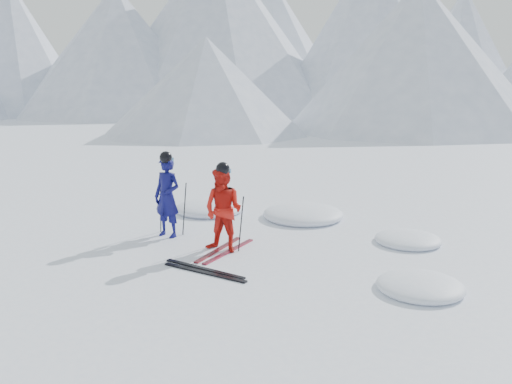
% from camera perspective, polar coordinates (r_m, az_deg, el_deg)
% --- Properties ---
extents(ground, '(160.00, 160.00, 0.00)m').
position_cam_1_polar(ground, '(9.85, 5.55, -7.60)').
color(ground, white).
rests_on(ground, ground).
extents(skier_blue, '(0.64, 0.43, 1.70)m').
position_cam_1_polar(skier_blue, '(11.40, -9.33, -0.52)').
color(skier_blue, '#0D0E53').
rests_on(skier_blue, ground).
extents(skier_red, '(0.80, 0.63, 1.63)m').
position_cam_1_polar(skier_red, '(10.31, -3.46, -1.91)').
color(skier_red, red).
rests_on(skier_red, ground).
extents(pole_blue_left, '(0.11, 0.08, 1.13)m').
position_cam_1_polar(pole_blue_left, '(11.76, -10.00, -1.57)').
color(pole_blue_left, black).
rests_on(pole_blue_left, ground).
extents(pole_blue_right, '(0.11, 0.07, 1.13)m').
position_cam_1_polar(pole_blue_right, '(11.52, -7.54, -1.78)').
color(pole_blue_right, black).
rests_on(pole_blue_right, ground).
extents(pole_red_left, '(0.11, 0.09, 1.09)m').
position_cam_1_polar(pole_red_left, '(10.74, -4.10, -2.85)').
color(pole_red_left, black).
rests_on(pole_red_left, ground).
extents(pole_red_right, '(0.11, 0.08, 1.09)m').
position_cam_1_polar(pole_red_right, '(10.36, -1.59, -3.39)').
color(pole_red_right, black).
rests_on(pole_red_right, ground).
extents(ski_worn_left, '(0.18, 1.70, 0.03)m').
position_cam_1_polar(ski_worn_left, '(10.60, -3.96, -6.04)').
color(ski_worn_left, black).
rests_on(ski_worn_left, ground).
extents(ski_worn_right, '(0.12, 1.70, 0.03)m').
position_cam_1_polar(ski_worn_right, '(10.48, -2.84, -6.24)').
color(ski_worn_right, black).
rests_on(ski_worn_right, ground).
extents(ski_loose_a, '(1.70, 0.24, 0.03)m').
position_cam_1_polar(ski_loose_a, '(9.59, -5.46, -8.06)').
color(ski_loose_a, black).
rests_on(ski_loose_a, ground).
extents(ski_loose_b, '(1.70, 0.18, 0.03)m').
position_cam_1_polar(ski_loose_b, '(9.42, -5.46, -8.44)').
color(ski_loose_b, black).
rests_on(ski_loose_b, ground).
extents(snow_lumps, '(7.26, 4.85, 0.42)m').
position_cam_1_polar(snow_lumps, '(12.20, 4.45, -3.67)').
color(snow_lumps, white).
rests_on(snow_lumps, ground).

